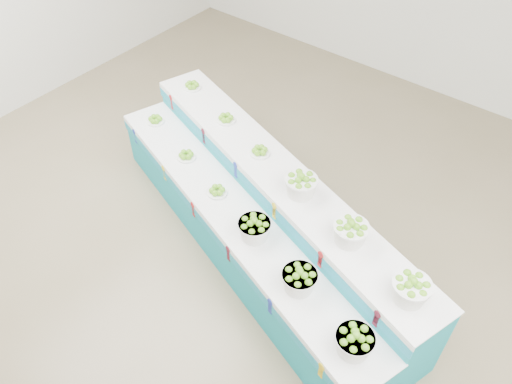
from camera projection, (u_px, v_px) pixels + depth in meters
ground at (247, 309)px, 5.34m from camera, size 10.00×10.00×0.00m
display_stand at (256, 215)px, 5.59m from camera, size 4.58×2.47×1.02m
plate_lower_left at (155, 119)px, 6.40m from camera, size 0.28×0.28×0.09m
plate_lower_mid at (186, 155)px, 5.92m from camera, size 0.28×0.28×0.09m
plate_lower_right at (217, 190)px, 5.51m from camera, size 0.28×0.28×0.09m
basket_lower_left at (254, 228)px, 5.02m from camera, size 0.42×0.42×0.24m
basket_lower_mid at (299, 279)px, 4.59m from camera, size 0.42×0.42×0.24m
basket_lower_right at (354, 342)px, 4.16m from camera, size 0.42×0.42×0.24m
plate_upper_left at (192, 85)px, 6.41m from camera, size 0.28×0.28×0.09m
plate_upper_mid at (226, 118)px, 5.93m from camera, size 0.28×0.28×0.09m
plate_upper_right at (260, 151)px, 5.51m from camera, size 0.28×0.28×0.09m
basket_upper_left at (301, 185)px, 5.03m from camera, size 0.42×0.42×0.24m
basket_upper_mid at (350, 232)px, 4.60m from camera, size 0.42×0.42×0.24m
basket_upper_right at (411, 289)px, 4.16m from camera, size 0.42×0.42×0.24m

